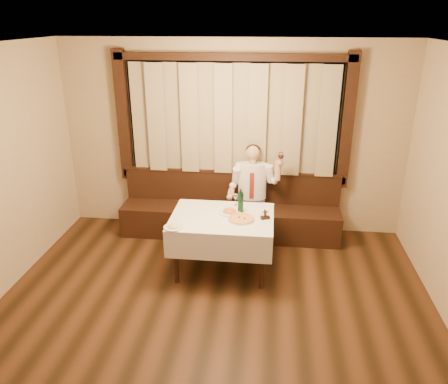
# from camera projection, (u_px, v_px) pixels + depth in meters

# --- Properties ---
(room) EXTENTS (5.01, 6.01, 2.81)m
(room) POSITION_uv_depth(u_px,v_px,m) (214.00, 181.00, 4.46)
(room) COLOR black
(room) RESTS_ON ground
(banquette) EXTENTS (3.20, 0.61, 0.94)m
(banquette) POSITION_uv_depth(u_px,v_px,m) (230.00, 214.00, 6.52)
(banquette) COLOR black
(banquette) RESTS_ON ground
(dining_table) EXTENTS (1.27, 0.97, 0.76)m
(dining_table) POSITION_uv_depth(u_px,v_px,m) (222.00, 224.00, 5.45)
(dining_table) COLOR black
(dining_table) RESTS_ON ground
(pizza) EXTENTS (0.33, 0.33, 0.04)m
(pizza) POSITION_uv_depth(u_px,v_px,m) (241.00, 219.00, 5.31)
(pizza) COLOR white
(pizza) RESTS_ON dining_table
(pasta_red) EXTENTS (0.28, 0.28, 0.10)m
(pasta_red) POSITION_uv_depth(u_px,v_px,m) (229.00, 210.00, 5.49)
(pasta_red) COLOR white
(pasta_red) RESTS_ON dining_table
(pasta_cream) EXTENTS (0.23, 0.23, 0.08)m
(pasta_cream) POSITION_uv_depth(u_px,v_px,m) (173.00, 225.00, 5.10)
(pasta_cream) COLOR white
(pasta_cream) RESTS_ON dining_table
(green_bottle) EXTENTS (0.07, 0.07, 0.32)m
(green_bottle) POSITION_uv_depth(u_px,v_px,m) (241.00, 202.00, 5.47)
(green_bottle) COLOR #0E4220
(green_bottle) RESTS_ON dining_table
(table_wine_glass) EXTENTS (0.06, 0.06, 0.17)m
(table_wine_glass) POSITION_uv_depth(u_px,v_px,m) (236.00, 197.00, 5.66)
(table_wine_glass) COLOR white
(table_wine_glass) RESTS_ON dining_table
(cruet_caddy) EXTENTS (0.12, 0.09, 0.12)m
(cruet_caddy) POSITION_uv_depth(u_px,v_px,m) (265.00, 216.00, 5.32)
(cruet_caddy) COLOR black
(cruet_caddy) RESTS_ON dining_table
(seated_man) EXTENTS (0.76, 0.57, 1.39)m
(seated_man) POSITION_uv_depth(u_px,v_px,m) (252.00, 186.00, 6.21)
(seated_man) COLOR black
(seated_man) RESTS_ON ground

